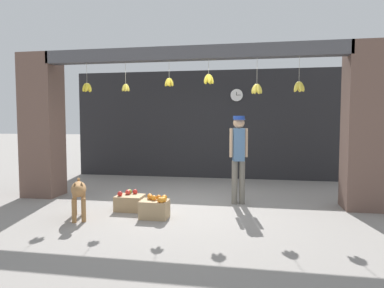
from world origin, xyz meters
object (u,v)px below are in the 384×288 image
(dog, at_px, (79,192))
(water_bottle, at_px, (168,206))
(shopkeeper, at_px, (239,152))
(fruit_crate_apples, at_px, (130,202))
(fruit_crate_oranges, at_px, (155,208))
(wall_clock, at_px, (237,95))

(dog, relative_size, water_bottle, 3.41)
(dog, height_order, shopkeeper, shopkeeper)
(water_bottle, bearing_deg, fruit_crate_apples, 176.69)
(shopkeeper, bearing_deg, water_bottle, 22.53)
(shopkeeper, height_order, water_bottle, shopkeeper)
(fruit_crate_oranges, relative_size, wall_clock, 1.29)
(dog, relative_size, fruit_crate_oranges, 1.78)
(water_bottle, bearing_deg, shopkeeper, 36.09)
(dog, height_order, fruit_crate_apples, dog)
(shopkeeper, bearing_deg, fruit_crate_oranges, 29.29)
(water_bottle, bearing_deg, wall_clock, 74.98)
(fruit_crate_oranges, xyz_separation_m, fruit_crate_apples, (-0.57, 0.39, -0.02))
(shopkeeper, height_order, fruit_crate_oranges, shopkeeper)
(fruit_crate_oranges, height_order, wall_clock, wall_clock)
(fruit_crate_oranges, height_order, fruit_crate_apples, fruit_crate_oranges)
(dog, bearing_deg, water_bottle, 87.10)
(shopkeeper, bearing_deg, fruit_crate_apples, 9.67)
(fruit_crate_apples, xyz_separation_m, water_bottle, (0.70, -0.04, -0.03))
(shopkeeper, bearing_deg, wall_clock, -100.00)
(fruit_crate_oranges, distance_m, fruit_crate_apples, 0.69)
(fruit_crate_apples, relative_size, wall_clock, 1.37)
(dog, height_order, water_bottle, dog)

